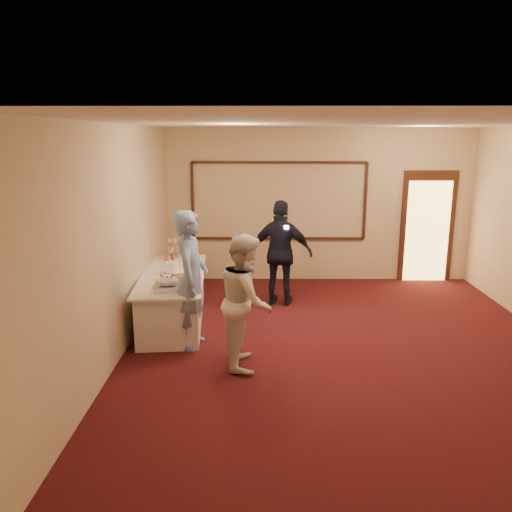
# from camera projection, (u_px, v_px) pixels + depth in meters

# --- Properties ---
(floor) EXTENTS (7.00, 7.00, 0.00)m
(floor) POSITION_uv_depth(u_px,v_px,m) (345.00, 350.00, 6.80)
(floor) COLOR #330B17
(floor) RESTS_ON ground
(room_walls) EXTENTS (6.04, 7.04, 3.02)m
(room_walls) POSITION_uv_depth(u_px,v_px,m) (352.00, 202.00, 6.33)
(room_walls) COLOR beige
(room_walls) RESTS_ON floor
(wall_molding) EXTENTS (3.45, 0.04, 1.55)m
(wall_molding) POSITION_uv_depth(u_px,v_px,m) (279.00, 201.00, 9.80)
(wall_molding) COLOR #382110
(wall_molding) RESTS_ON room_walls
(doorway) EXTENTS (1.05, 0.07, 2.20)m
(doorway) POSITION_uv_depth(u_px,v_px,m) (427.00, 227.00, 9.89)
(doorway) COLOR #382110
(doorway) RESTS_ON floor
(buffet_table) EXTENTS (1.16, 2.55, 0.77)m
(buffet_table) POSITION_uv_depth(u_px,v_px,m) (174.00, 297.00, 7.79)
(buffet_table) COLOR white
(buffet_table) RESTS_ON floor
(pavlova_tray) EXTENTS (0.42, 0.53, 0.19)m
(pavlova_tray) POSITION_uv_depth(u_px,v_px,m) (167.00, 283.00, 6.96)
(pavlova_tray) COLOR silver
(pavlova_tray) RESTS_ON buffet_table
(cupcake_stand) EXTENTS (0.29, 0.29, 0.42)m
(cupcake_stand) POSITION_uv_depth(u_px,v_px,m) (173.00, 251.00, 8.53)
(cupcake_stand) COLOR #EB4F79
(cupcake_stand) RESTS_ON buffet_table
(plate_stack_a) EXTENTS (0.21, 0.21, 0.17)m
(plate_stack_a) POSITION_uv_depth(u_px,v_px,m) (172.00, 268.00, 7.74)
(plate_stack_a) COLOR white
(plate_stack_a) RESTS_ON buffet_table
(plate_stack_b) EXTENTS (0.19, 0.19, 0.16)m
(plate_stack_b) POSITION_uv_depth(u_px,v_px,m) (181.00, 264.00, 7.99)
(plate_stack_b) COLOR white
(plate_stack_b) RESTS_ON buffet_table
(tart) EXTENTS (0.30, 0.30, 0.06)m
(tart) POSITION_uv_depth(u_px,v_px,m) (180.00, 278.00, 7.40)
(tart) COLOR white
(tart) RESTS_ON buffet_table
(man) EXTENTS (0.50, 0.72, 1.90)m
(man) POSITION_uv_depth(u_px,v_px,m) (191.00, 280.00, 6.75)
(man) COLOR #7899CB
(man) RESTS_ON floor
(woman) EXTENTS (0.66, 0.84, 1.69)m
(woman) POSITION_uv_depth(u_px,v_px,m) (246.00, 301.00, 6.21)
(woman) COLOR silver
(woman) RESTS_ON floor
(guest) EXTENTS (1.13, 0.65, 1.81)m
(guest) POSITION_uv_depth(u_px,v_px,m) (281.00, 253.00, 8.48)
(guest) COLOR black
(guest) RESTS_ON floor
(camera_flash) EXTENTS (0.07, 0.04, 0.05)m
(camera_flash) POSITION_uv_depth(u_px,v_px,m) (286.00, 227.00, 8.20)
(camera_flash) COLOR white
(camera_flash) RESTS_ON guest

